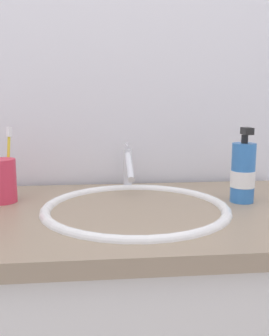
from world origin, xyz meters
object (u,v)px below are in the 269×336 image
at_px(toothbrush_cup, 1,181).
at_px(soap_dispenser, 243,173).
at_px(faucet, 128,167).
at_px(toothbrush_yellow, 8,157).

distance_m(toothbrush_cup, soap_dispenser, 0.58).
bearing_deg(toothbrush_cup, soap_dispenser, -5.43).
relative_size(faucet, toothbrush_yellow, 0.87).
bearing_deg(faucet, toothbrush_cup, -161.75).
distance_m(toothbrush_yellow, soap_dispenser, 0.57).
relative_size(toothbrush_cup, soap_dispenser, 0.58).
height_order(faucet, soap_dispenser, soap_dispenser).
bearing_deg(soap_dispenser, faucet, 148.90).
relative_size(toothbrush_cup, toothbrush_yellow, 0.61).
bearing_deg(toothbrush_yellow, soap_dispenser, -9.06).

